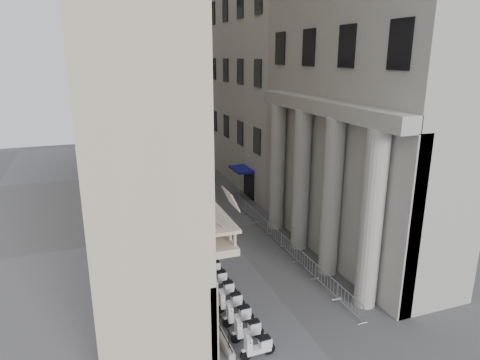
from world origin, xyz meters
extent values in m
cube|color=beige|center=(-7.50, 22.00, 17.00)|extent=(5.00, 36.00, 34.00)
cube|color=#B8B6AE|center=(0.00, 48.00, 15.00)|extent=(22.00, 10.00, 30.00)
cylinder|color=silver|center=(-3.83, 23.83, 1.20)|extent=(0.06, 0.06, 2.40)
cylinder|color=silver|center=(-0.77, 23.83, 1.20)|extent=(0.06, 0.06, 2.40)
cylinder|color=silver|center=(-3.83, 26.89, 1.20)|extent=(0.06, 0.06, 2.40)
cylinder|color=silver|center=(-0.77, 26.89, 1.20)|extent=(0.06, 0.06, 2.40)
cube|color=silver|center=(-2.30, 25.36, 2.46)|extent=(3.27, 3.27, 0.13)
cone|color=silver|center=(-2.30, 25.36, 3.00)|extent=(4.37, 4.37, 1.09)
cylinder|color=#989BA1|center=(-2.50, 28.00, 3.97)|extent=(0.16, 0.16, 7.93)
cylinder|color=#989BA1|center=(-1.41, 28.48, 7.93)|extent=(2.23, 1.07, 0.12)
cube|color=#989BA1|center=(-0.41, 28.92, 7.88)|extent=(0.54, 0.40, 0.15)
cube|color=black|center=(-3.99, 14.05, 0.88)|extent=(0.46, 0.87, 1.77)
cube|color=#19E54C|center=(-3.86, 14.08, 1.08)|extent=(0.20, 0.62, 0.98)
imported|color=#0F0E38|center=(1.42, 28.39, 0.91)|extent=(0.75, 0.58, 1.82)
imported|color=black|center=(2.29, 32.57, 0.85)|extent=(0.90, 0.74, 1.69)
imported|color=black|center=(-0.45, 33.53, 0.79)|extent=(0.91, 0.79, 1.58)
camera|label=1|loc=(-9.57, -11.57, 13.49)|focal=32.00mm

